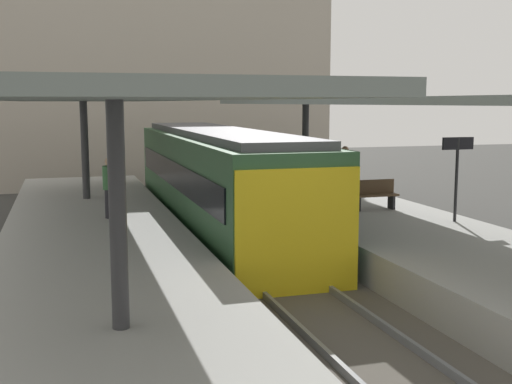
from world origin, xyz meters
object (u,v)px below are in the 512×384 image
object	(u,v)px
platform_bench	(374,194)
passenger_mid_platform	(110,187)
commuter_train	(218,181)
platform_sign	(457,160)
passenger_near_bench	(345,173)

from	to	relation	value
platform_bench	passenger_mid_platform	distance (m)	7.52
commuter_train	platform_sign	size ratio (longest dim) A/B	6.33
commuter_train	passenger_near_bench	world-z (taller)	commuter_train
platform_sign	commuter_train	bearing A→B (deg)	139.77
passenger_mid_platform	platform_bench	bearing A→B (deg)	-5.91
commuter_train	passenger_mid_platform	distance (m)	3.59
commuter_train	platform_sign	distance (m)	7.02
platform_sign	passenger_near_bench	bearing A→B (deg)	107.99
commuter_train	passenger_mid_platform	bearing A→B (deg)	-157.56
commuter_train	passenger_near_bench	bearing A→B (deg)	-6.41
platform_bench	passenger_mid_platform	bearing A→B (deg)	174.09
passenger_near_bench	platform_sign	bearing A→B (deg)	-72.01
commuter_train	platform_sign	bearing A→B (deg)	-40.23
platform_sign	passenger_near_bench	world-z (taller)	platform_sign
commuter_train	passenger_mid_platform	xyz separation A→B (m)	(-3.32, -1.37, 0.12)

